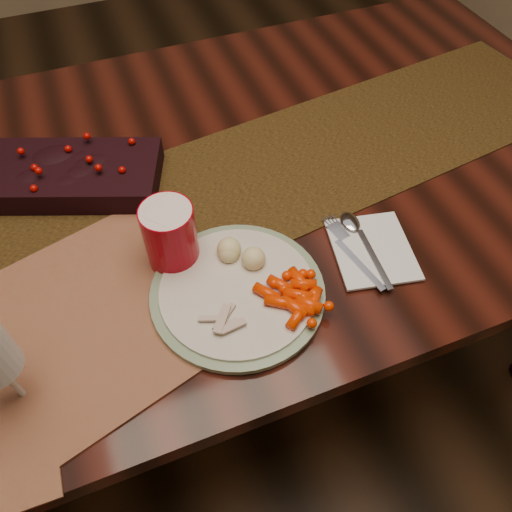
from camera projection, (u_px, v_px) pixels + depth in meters
name	position (u px, v px, depth m)	size (l,w,h in m)	color
floor	(229.00, 347.00, 1.60)	(5.00, 5.00, 0.00)	black
dining_table	(223.00, 279.00, 1.30)	(1.80, 1.00, 0.75)	black
table_runner	(236.00, 188.00, 0.98)	(1.64, 0.34, 0.00)	black
centerpiece	(73.00, 172.00, 0.96)	(0.32, 0.17, 0.06)	black
placemat_main	(77.00, 327.00, 0.79)	(0.49, 0.36, 0.00)	brown
dinner_plate	(238.00, 291.00, 0.82)	(0.29, 0.29, 0.02)	beige
baby_carrots	(288.00, 300.00, 0.79)	(0.10, 0.08, 0.02)	#E72D00
mashed_potatoes	(242.00, 250.00, 0.83)	(0.08, 0.07, 0.05)	tan
turkey_shreds	(221.00, 323.00, 0.76)	(0.06, 0.05, 0.01)	#CDA79C
napkin	(372.00, 249.00, 0.88)	(0.13, 0.16, 0.01)	white
fork	(354.00, 256.00, 0.86)	(0.02, 0.16, 0.00)	white
spoon	(366.00, 247.00, 0.87)	(0.03, 0.17, 0.00)	white
red_cup	(170.00, 236.00, 0.82)	(0.09, 0.09, 0.12)	#99000E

